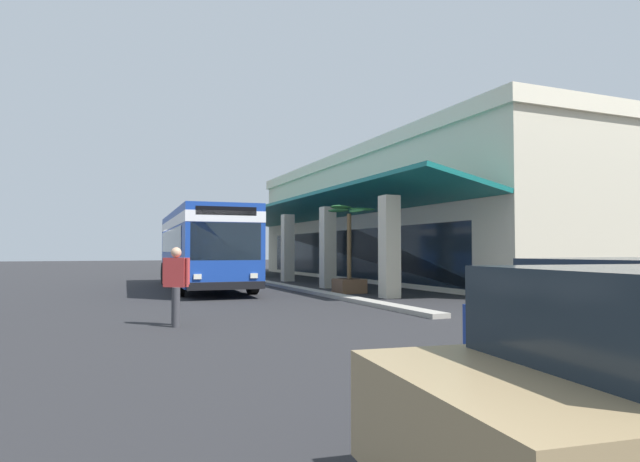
# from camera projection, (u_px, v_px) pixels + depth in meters

# --- Properties ---
(ground) EXTENTS (120.00, 120.00, 0.00)m
(ground) POSITION_uv_depth(u_px,v_px,m) (341.00, 280.00, 28.40)
(ground) COLOR #262628
(curb_strip) EXTENTS (30.84, 0.50, 0.12)m
(curb_strip) POSITION_uv_depth(u_px,v_px,m) (257.00, 281.00, 26.52)
(curb_strip) COLOR #9E998E
(curb_strip) RESTS_ON ground
(plaza_building) EXTENTS (26.00, 13.73, 6.74)m
(plaza_building) POSITION_uv_depth(u_px,v_px,m) (422.00, 218.00, 30.31)
(plaza_building) COLOR beige
(plaza_building) RESTS_ON ground
(transit_bus) EXTENTS (11.31, 3.14, 3.34)m
(transit_bus) POSITION_uv_depth(u_px,v_px,m) (203.00, 243.00, 22.25)
(transit_bus) COLOR #193D9E
(transit_bus) RESTS_ON ground
(pedestrian) EXTENTS (0.50, 0.51, 1.63)m
(pedestrian) POSITION_uv_depth(u_px,v_px,m) (176.00, 282.00, 11.16)
(pedestrian) COLOR #38383D
(pedestrian) RESTS_ON ground
(potted_palm) EXTENTS (1.75, 1.79, 3.24)m
(potted_palm) POSITION_uv_depth(u_px,v_px,m) (349.00, 274.00, 19.77)
(potted_palm) COLOR brown
(potted_palm) RESTS_ON ground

